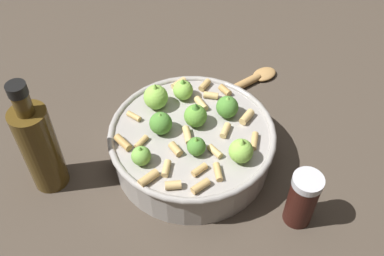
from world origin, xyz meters
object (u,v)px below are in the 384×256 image
wooden_spoon (233,89)px  pepper_shaker (302,199)px  olive_oil_bottle (39,146)px  cooking_pan (192,142)px

wooden_spoon → pepper_shaker: bearing=-1.6°
pepper_shaker → wooden_spoon: pepper_shaker is taller
pepper_shaker → olive_oil_bottle: size_ratio=0.48×
olive_oil_bottle → wooden_spoon: olive_oil_bottle is taller
pepper_shaker → cooking_pan: bearing=-143.3°
pepper_shaker → olive_oil_bottle: bearing=-117.7°
wooden_spoon → olive_oil_bottle: bearing=-73.1°
pepper_shaker → wooden_spoon: (-0.29, 0.01, -0.04)m
pepper_shaker → olive_oil_bottle: olive_oil_bottle is taller
cooking_pan → wooden_spoon: cooking_pan is taller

